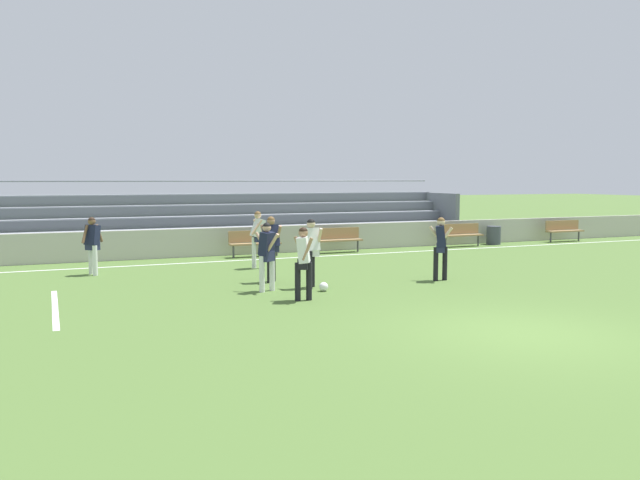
{
  "coord_description": "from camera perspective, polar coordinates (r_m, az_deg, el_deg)",
  "views": [
    {
      "loc": [
        -7.59,
        -8.78,
        2.7
      ],
      "look_at": [
        -0.83,
        7.21,
        1.04
      ],
      "focal_mm": 36.07,
      "sensor_mm": 36.0,
      "label": 1
    }
  ],
  "objects": [
    {
      "name": "ground_plane",
      "position": [
        11.91,
        17.62,
        -7.88
      ],
      "size": [
        160.0,
        160.0,
        0.0
      ],
      "primitive_type": "plane",
      "color": "#4C6B30"
    },
    {
      "name": "player_dark_trailing_run",
      "position": [
        17.26,
        10.66,
        -0.26
      ],
      "size": [
        0.44,
        0.66,
        1.68
      ],
      "color": "black",
      "rests_on": "ground"
    },
    {
      "name": "soccer_ball",
      "position": [
        15.46,
        0.32,
        -4.16
      ],
      "size": [
        0.22,
        0.22,
        0.22
      ],
      "primitive_type": "sphere",
      "color": "white",
      "rests_on": "ground"
    },
    {
      "name": "bench_far_left",
      "position": [
        23.5,
        1.59,
        0.21
      ],
      "size": [
        1.8,
        0.4,
        0.9
      ],
      "color": "#99754C",
      "rests_on": "ground"
    },
    {
      "name": "player_dark_challenging",
      "position": [
        16.76,
        -4.36,
        -0.25
      ],
      "size": [
        0.45,
        0.52,
        1.72
      ],
      "color": "black",
      "rests_on": "ground"
    },
    {
      "name": "player_white_dropping_back",
      "position": [
        19.39,
        -5.53,
        0.52
      ],
      "size": [
        0.55,
        0.45,
        1.73
      ],
      "color": "white",
      "rests_on": "ground"
    },
    {
      "name": "bench_near_bin",
      "position": [
        22.38,
        -5.83,
        -0.08
      ],
      "size": [
        1.8,
        0.4,
        0.9
      ],
      "color": "#99754C",
      "rests_on": "ground"
    },
    {
      "name": "player_dark_overlapping",
      "position": [
        19.07,
        -19.55,
        -0.06
      ],
      "size": [
        0.63,
        0.48,
        1.63
      ],
      "color": "white",
      "rests_on": "ground"
    },
    {
      "name": "bench_centre_sideline",
      "position": [
        29.58,
        20.82,
        0.94
      ],
      "size": [
        1.8,
        0.4,
        0.9
      ],
      "color": "#99754C",
      "rests_on": "ground"
    },
    {
      "name": "sideline_wall",
      "position": [
        23.42,
        -3.91,
        0.05
      ],
      "size": [
        48.0,
        0.16,
        0.98
      ],
      "primitive_type": "cube",
      "color": "#BCB7AD",
      "rests_on": "ground"
    },
    {
      "name": "field_line_sideline",
      "position": [
        21.97,
        -2.53,
        -1.58
      ],
      "size": [
        44.0,
        0.12,
        0.01
      ],
      "primitive_type": "cube",
      "color": "white",
      "rests_on": "ground"
    },
    {
      "name": "trash_bin",
      "position": [
        27.37,
        15.15,
        0.41
      ],
      "size": [
        0.58,
        0.58,
        0.75
      ],
      "primitive_type": "cylinder",
      "color": "#3D424C",
      "rests_on": "ground"
    },
    {
      "name": "player_white_deep_cover",
      "position": [
        15.81,
        -0.8,
        -0.6
      ],
      "size": [
        0.44,
        0.5,
        1.71
      ],
      "color": "black",
      "rests_on": "ground"
    },
    {
      "name": "player_dark_on_ball",
      "position": [
        15.38,
        -4.73,
        -0.95
      ],
      "size": [
        0.47,
        0.71,
        1.66
      ],
      "color": "white",
      "rests_on": "ground"
    },
    {
      "name": "bench_far_right",
      "position": [
        26.2,
        12.4,
        0.63
      ],
      "size": [
        1.8,
        0.4,
        0.9
      ],
      "color": "#99754C",
      "rests_on": "ground"
    },
    {
      "name": "player_white_wide_left",
      "position": [
        14.18,
        -1.49,
        -1.53
      ],
      "size": [
        0.43,
        0.58,
        1.64
      ],
      "color": "black",
      "rests_on": "ground"
    },
    {
      "name": "bleacher_stand",
      "position": [
        24.95,
        -12.95,
        1.74
      ],
      "size": [
        24.1,
        2.93,
        2.63
      ],
      "color": "#9EA3AD",
      "rests_on": "ground"
    },
    {
      "name": "field_line_penalty_mark",
      "position": [
        14.59,
        -22.45,
        -5.59
      ],
      "size": [
        0.12,
        4.4,
        0.01
      ],
      "primitive_type": "cube",
      "color": "white",
      "rests_on": "ground"
    }
  ]
}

